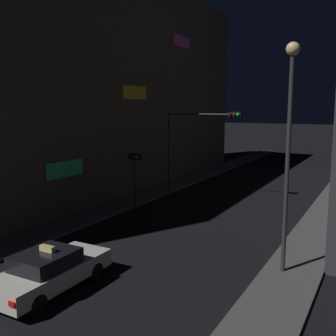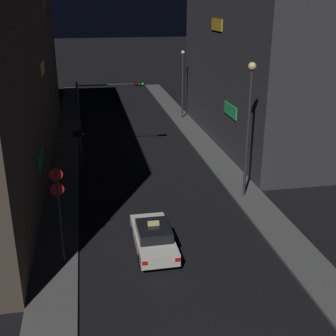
{
  "view_description": "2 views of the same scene",
  "coord_description": "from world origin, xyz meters",
  "px_view_note": "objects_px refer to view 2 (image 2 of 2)",
  "views": [
    {
      "loc": [
        8.49,
        0.44,
        6.18
      ],
      "look_at": [
        -1.63,
        18.71,
        2.93
      ],
      "focal_mm": 42.04,
      "sensor_mm": 36.0,
      "label": 1
    },
    {
      "loc": [
        -3.89,
        -9.29,
        11.56
      ],
      "look_at": [
        0.86,
        15.91,
        1.84
      ],
      "focal_mm": 46.91,
      "sensor_mm": 36.0,
      "label": 2
    }
  ],
  "objects_px": {
    "street_lamp_near_block": "(249,112)",
    "street_lamp_far_block": "(183,78)",
    "traffic_light_overhead": "(103,104)",
    "traffic_light_left_kerb": "(80,144)",
    "taxi": "(153,237)",
    "sign_pole_left": "(59,206)"
  },
  "relations": [
    {
      "from": "traffic_light_overhead",
      "to": "street_lamp_far_block",
      "type": "bearing_deg",
      "value": 51.41
    },
    {
      "from": "traffic_light_left_kerb",
      "to": "traffic_light_overhead",
      "type": "bearing_deg",
      "value": 66.15
    },
    {
      "from": "taxi",
      "to": "sign_pole_left",
      "type": "bearing_deg",
      "value": -174.63
    },
    {
      "from": "street_lamp_near_block",
      "to": "street_lamp_far_block",
      "type": "xyz_separation_m",
      "value": [
        0.46,
        20.17,
        -1.23
      ]
    },
    {
      "from": "traffic_light_overhead",
      "to": "traffic_light_left_kerb",
      "type": "height_order",
      "value": "traffic_light_overhead"
    },
    {
      "from": "traffic_light_overhead",
      "to": "sign_pole_left",
      "type": "distance_m",
      "value": 15.33
    },
    {
      "from": "traffic_light_left_kerb",
      "to": "street_lamp_far_block",
      "type": "height_order",
      "value": "street_lamp_far_block"
    },
    {
      "from": "street_lamp_near_block",
      "to": "street_lamp_far_block",
      "type": "height_order",
      "value": "street_lamp_near_block"
    },
    {
      "from": "taxi",
      "to": "street_lamp_near_block",
      "type": "distance_m",
      "value": 9.64
    },
    {
      "from": "taxi",
      "to": "traffic_light_left_kerb",
      "type": "distance_m",
      "value": 11.03
    },
    {
      "from": "taxi",
      "to": "street_lamp_near_block",
      "type": "bearing_deg",
      "value": 38.36
    },
    {
      "from": "taxi",
      "to": "sign_pole_left",
      "type": "distance_m",
      "value": 4.89
    },
    {
      "from": "street_lamp_near_block",
      "to": "traffic_light_left_kerb",
      "type": "bearing_deg",
      "value": 152.89
    },
    {
      "from": "sign_pole_left",
      "to": "traffic_light_overhead",
      "type": "bearing_deg",
      "value": 79.52
    },
    {
      "from": "taxi",
      "to": "street_lamp_far_block",
      "type": "distance_m",
      "value": 26.56
    },
    {
      "from": "traffic_light_left_kerb",
      "to": "street_lamp_far_block",
      "type": "distance_m",
      "value": 18.41
    },
    {
      "from": "taxi",
      "to": "street_lamp_far_block",
      "type": "relative_size",
      "value": 0.65
    },
    {
      "from": "taxi",
      "to": "traffic_light_overhead",
      "type": "relative_size",
      "value": 0.75
    },
    {
      "from": "sign_pole_left",
      "to": "street_lamp_near_block",
      "type": "xyz_separation_m",
      "value": [
        10.9,
        5.61,
        2.5
      ]
    },
    {
      "from": "sign_pole_left",
      "to": "street_lamp_far_block",
      "type": "distance_m",
      "value": 28.2
    },
    {
      "from": "traffic_light_overhead",
      "to": "street_lamp_far_block",
      "type": "relative_size",
      "value": 0.87
    },
    {
      "from": "taxi",
      "to": "sign_pole_left",
      "type": "xyz_separation_m",
      "value": [
        -4.33,
        -0.41,
        2.25
      ]
    }
  ]
}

